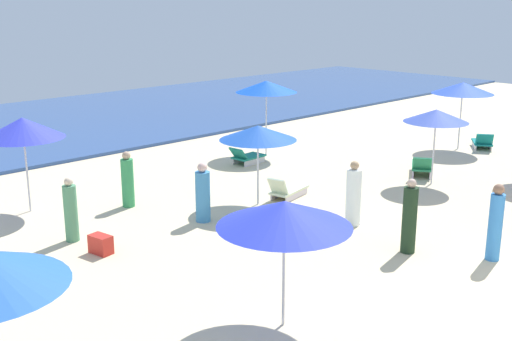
# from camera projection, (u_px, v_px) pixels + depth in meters

# --- Properties ---
(ocean) EXTENTS (60.00, 13.54, 0.12)m
(ocean) POSITION_uv_depth(u_px,v_px,m) (28.00, 127.00, 27.90)
(ocean) COLOR #2D4D89
(ocean) RESTS_ON ground_plane
(umbrella_2) EXTENTS (2.29, 2.29, 2.25)m
(umbrella_2) POSITION_uv_depth(u_px,v_px,m) (284.00, 214.00, 10.57)
(umbrella_2) COLOR silver
(umbrella_2) RESTS_ON ground_plane
(umbrella_3) EXTENTS (2.11, 2.11, 2.53)m
(umbrella_3) POSITION_uv_depth(u_px,v_px,m) (23.00, 128.00, 16.46)
(umbrella_3) COLOR silver
(umbrella_3) RESTS_ON ground_plane
(umbrella_4) EXTENTS (2.19, 2.19, 2.68)m
(umbrella_4) POSITION_uv_depth(u_px,v_px,m) (266.00, 87.00, 22.66)
(umbrella_4) COLOR silver
(umbrella_4) RESTS_ON ground_plane
(lounge_chair_4_0) EXTENTS (1.30, 0.71, 0.64)m
(lounge_chair_4_0) POSITION_uv_depth(u_px,v_px,m) (247.00, 157.00, 21.87)
(lounge_chair_4_0) COLOR silver
(lounge_chair_4_0) RESTS_ON ground_plane
(umbrella_5) EXTENTS (2.09, 2.09, 2.21)m
(umbrella_5) POSITION_uv_depth(u_px,v_px,m) (258.00, 133.00, 17.09)
(umbrella_5) COLOR silver
(umbrella_5) RESTS_ON ground_plane
(lounge_chair_5_0) EXTENTS (1.51, 0.84, 0.71)m
(lounge_chair_5_0) POSITION_uv_depth(u_px,v_px,m) (287.00, 190.00, 18.10)
(lounge_chair_5_0) COLOR silver
(lounge_chair_5_0) RESTS_ON ground_plane
(umbrella_6) EXTENTS (1.93, 1.93, 2.30)m
(umbrella_6) POSITION_uv_depth(u_px,v_px,m) (436.00, 116.00, 19.01)
(umbrella_6) COLOR silver
(umbrella_6) RESTS_ON ground_plane
(lounge_chair_6_0) EXTENTS (1.59, 1.30, 0.74)m
(lounge_chair_6_0) POSITION_uv_depth(u_px,v_px,m) (422.00, 167.00, 20.47)
(lounge_chair_6_0) COLOR silver
(lounge_chair_6_0) RESTS_ON ground_plane
(umbrella_7) EXTENTS (2.26, 2.26, 2.51)m
(umbrella_7) POSITION_uv_depth(u_px,v_px,m) (463.00, 88.00, 23.55)
(umbrella_7) COLOR silver
(umbrella_7) RESTS_ON ground_plane
(lounge_chair_7_0) EXTENTS (1.40, 1.23, 0.67)m
(lounge_chair_7_0) POSITION_uv_depth(u_px,v_px,m) (482.00, 142.00, 24.11)
(lounge_chair_7_0) COLOR silver
(lounge_chair_7_0) RESTS_ON ground_plane
(beachgoer_2) EXTENTS (0.35, 0.35, 1.54)m
(beachgoer_2) POSITION_uv_depth(u_px,v_px,m) (128.00, 181.00, 17.25)
(beachgoer_2) COLOR #369657
(beachgoer_2) RESTS_ON ground_plane
(beachgoer_3) EXTENTS (0.46, 0.46, 1.70)m
(beachgoer_3) POSITION_uv_depth(u_px,v_px,m) (409.00, 218.00, 14.08)
(beachgoer_3) COLOR #1E3420
(beachgoer_3) RESTS_ON ground_plane
(beachgoer_4) EXTENTS (0.45, 0.45, 1.53)m
(beachgoer_4) POSITION_uv_depth(u_px,v_px,m) (203.00, 195.00, 16.09)
(beachgoer_4) COLOR #4089C3
(beachgoer_4) RESTS_ON ground_plane
(beachgoer_5) EXTENTS (0.42, 0.42, 1.54)m
(beachgoer_5) POSITION_uv_depth(u_px,v_px,m) (71.00, 211.00, 14.77)
(beachgoer_5) COLOR #529169
(beachgoer_5) RESTS_ON ground_plane
(beachgoer_6) EXTENTS (0.53, 0.53, 1.65)m
(beachgoer_6) POSITION_uv_depth(u_px,v_px,m) (353.00, 196.00, 15.81)
(beachgoer_6) COLOR white
(beachgoer_6) RESTS_ON ground_plane
(beachgoer_7) EXTENTS (0.42, 0.42, 1.70)m
(beachgoer_7) POSITION_uv_depth(u_px,v_px,m) (495.00, 224.00, 13.67)
(beachgoer_7) COLOR #3885D9
(beachgoer_7) RESTS_ON ground_plane
(cooler_box_0) EXTENTS (0.39, 0.56, 0.42)m
(cooler_box_0) POSITION_uv_depth(u_px,v_px,m) (101.00, 244.00, 14.16)
(cooler_box_0) COLOR red
(cooler_box_0) RESTS_ON ground_plane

